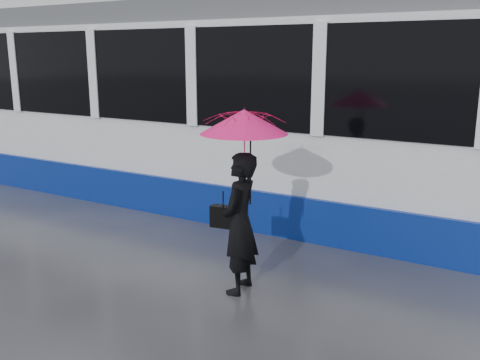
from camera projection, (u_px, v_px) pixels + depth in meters
The scene contains 5 objects.
ground at pixel (206, 259), 6.74m from camera, with size 90.00×90.00×0.00m, color #2D2D33.
rails at pixel (291, 210), 8.83m from camera, with size 34.00×1.51×0.02m.
woman at pixel (240, 223), 5.69m from camera, with size 0.56×0.37×1.54m, color black.
umbrella at pixel (244, 139), 5.45m from camera, with size 1.03×1.03×1.04m.
handbag at pixel (223, 216), 5.80m from camera, with size 0.29×0.16×0.42m.
Camera 1 is at (3.60, -5.22, 2.53)m, focal length 40.00 mm.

